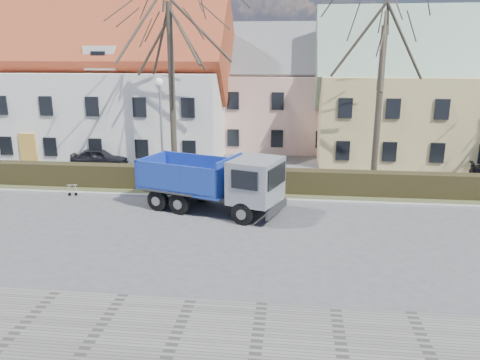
# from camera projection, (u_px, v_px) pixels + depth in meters

# --- Properties ---
(ground) EXTENTS (120.00, 120.00, 0.00)m
(ground) POSITION_uv_depth(u_px,v_px,m) (172.00, 229.00, 20.71)
(ground) COLOR #4C4B4E
(sidewalk_near) EXTENTS (80.00, 5.00, 0.08)m
(sidewalk_near) POSITION_uv_depth(u_px,v_px,m) (91.00, 342.00, 12.55)
(sidewalk_near) COLOR slate
(sidewalk_near) RESTS_ON ground
(curb_far) EXTENTS (80.00, 0.30, 0.12)m
(curb_far) POSITION_uv_depth(u_px,v_px,m) (194.00, 197.00, 25.10)
(curb_far) COLOR #999897
(curb_far) RESTS_ON ground
(grass_strip) EXTENTS (80.00, 3.00, 0.10)m
(grass_strip) POSITION_uv_depth(u_px,v_px,m) (199.00, 189.00, 26.64)
(grass_strip) COLOR #404627
(grass_strip) RESTS_ON ground
(hedge) EXTENTS (60.00, 0.90, 1.30)m
(hedge) POSITION_uv_depth(u_px,v_px,m) (199.00, 180.00, 26.29)
(hedge) COLOR black
(hedge) RESTS_ON ground
(building_white) EXTENTS (26.80, 10.80, 9.50)m
(building_white) POSITION_uv_depth(u_px,v_px,m) (59.00, 90.00, 36.25)
(building_white) COLOR silver
(building_white) RESTS_ON ground
(building_pink) EXTENTS (10.80, 8.80, 8.00)m
(building_pink) POSITION_uv_depth(u_px,v_px,m) (280.00, 98.00, 38.38)
(building_pink) COLOR #D9A99A
(building_pink) RESTS_ON ground
(building_yellow) EXTENTS (18.80, 10.80, 8.50)m
(building_yellow) POSITION_uv_depth(u_px,v_px,m) (443.00, 100.00, 34.10)
(building_yellow) COLOR tan
(building_yellow) RESTS_ON ground
(tree_1) EXTENTS (9.20, 9.20, 12.65)m
(tree_1) POSITION_uv_depth(u_px,v_px,m) (171.00, 74.00, 27.42)
(tree_1) COLOR #342E24
(tree_1) RESTS_ON ground
(tree_2) EXTENTS (8.00, 8.00, 11.00)m
(tree_2) POSITION_uv_depth(u_px,v_px,m) (380.00, 90.00, 26.30)
(tree_2) COLOR #342E24
(tree_2) RESTS_ON ground
(dump_truck) EXTENTS (7.84, 4.94, 2.94)m
(dump_truck) POSITION_uv_depth(u_px,v_px,m) (206.00, 181.00, 22.87)
(dump_truck) COLOR navy
(dump_truck) RESTS_ON ground
(streetlight) EXTENTS (0.49, 0.49, 6.28)m
(streetlight) POSITION_uv_depth(u_px,v_px,m) (161.00, 132.00, 26.86)
(streetlight) COLOR gray
(streetlight) RESTS_ON ground
(cart_frame) EXTENTS (0.86, 0.60, 0.71)m
(cart_frame) POSITION_uv_depth(u_px,v_px,m) (68.00, 190.00, 25.40)
(cart_frame) COLOR silver
(cart_frame) RESTS_ON ground
(parked_car_a) EXTENTS (3.95, 1.78, 1.32)m
(parked_car_a) POSITION_uv_depth(u_px,v_px,m) (100.00, 158.00, 31.80)
(parked_car_a) COLOR black
(parked_car_a) RESTS_ON ground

